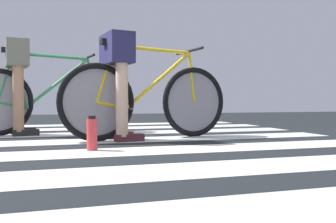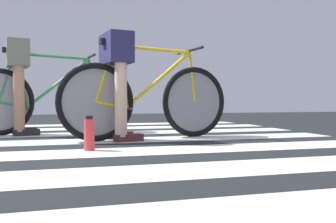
{
  "view_description": "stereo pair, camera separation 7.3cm",
  "coord_description": "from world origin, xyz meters",
  "views": [
    {
      "loc": [
        -0.07,
        -3.18,
        0.39
      ],
      "look_at": [
        0.94,
        0.23,
        0.28
      ],
      "focal_mm": 38.64,
      "sensor_mm": 36.0,
      "label": 1
    },
    {
      "loc": [
        -0.0,
        -3.18,
        0.39
      ],
      "look_at": [
        0.94,
        0.23,
        0.28
      ],
      "focal_mm": 38.64,
      "sensor_mm": 36.0,
      "label": 2
    }
  ],
  "objects": [
    {
      "name": "cyclist_2_of_2",
      "position": [
        -0.52,
        0.99,
        0.68
      ],
      "size": [
        0.38,
        0.45,
        1.01
      ],
      "rotation": [
        0.0,
        0.0,
        0.19
      ],
      "color": "#A87A5B",
      "rests_on": "ground"
    },
    {
      "name": "ground",
      "position": [
        0.0,
        0.0,
        0.01
      ],
      "size": [
        18.0,
        14.0,
        0.02
      ],
      "color": "black"
    },
    {
      "name": "water_bottle",
      "position": [
        0.15,
        -0.46,
        0.14
      ],
      "size": [
        0.08,
        0.08,
        0.26
      ],
      "color": "#DA373B",
      "rests_on": "ground"
    },
    {
      "name": "bicycle_2_of_2",
      "position": [
        -0.21,
        1.05,
        0.41
      ],
      "size": [
        1.72,
        0.55,
        0.93
      ],
      "rotation": [
        0.0,
        0.0,
        0.19
      ],
      "color": "black",
      "rests_on": "ground"
    },
    {
      "name": "cyclist_1_of_2",
      "position": [
        0.43,
        0.17,
        0.66
      ],
      "size": [
        0.37,
        0.44,
        0.99
      ],
      "rotation": [
        0.0,
        0.0,
        0.17
      ],
      "color": "beige",
      "rests_on": "ground"
    },
    {
      "name": "bicycle_1_of_2",
      "position": [
        0.74,
        0.22,
        0.41
      ],
      "size": [
        1.72,
        0.54,
        0.93
      ],
      "rotation": [
        0.0,
        0.0,
        0.17
      ],
      "color": "black",
      "rests_on": "ground"
    },
    {
      "name": "crosswalk_markings",
      "position": [
        -0.02,
        0.15,
        0.02
      ],
      "size": [
        5.43,
        5.01,
        0.0
      ],
      "color": "#B9C0BC",
      "rests_on": "ground"
    }
  ]
}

